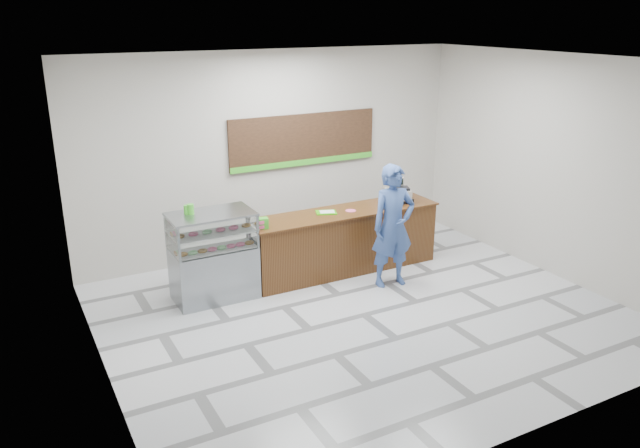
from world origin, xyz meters
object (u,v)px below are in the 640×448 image
sales_counter (343,241)px  serving_tray (326,212)px  customer (393,226)px  cash_register (397,193)px  display_case (213,256)px

sales_counter → serving_tray: size_ratio=8.43×
serving_tray → customer: 1.12m
sales_counter → cash_register: size_ratio=5.92×
sales_counter → cash_register: (1.06, 0.05, 0.66)m
serving_tray → customer: size_ratio=0.20×
sales_counter → serving_tray: (-0.30, 0.05, 0.52)m
sales_counter → cash_register: 1.25m
sales_counter → display_case: (-2.22, -0.00, 0.16)m
cash_register → customer: (-0.67, -0.88, -0.22)m
sales_counter → cash_register: cash_register is taller
sales_counter → display_case: 2.23m
serving_tray → sales_counter: bearing=12.4°
display_case → sales_counter: bearing=0.0°
display_case → customer: (2.61, -0.82, 0.28)m
cash_register → serving_tray: cash_register is taller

